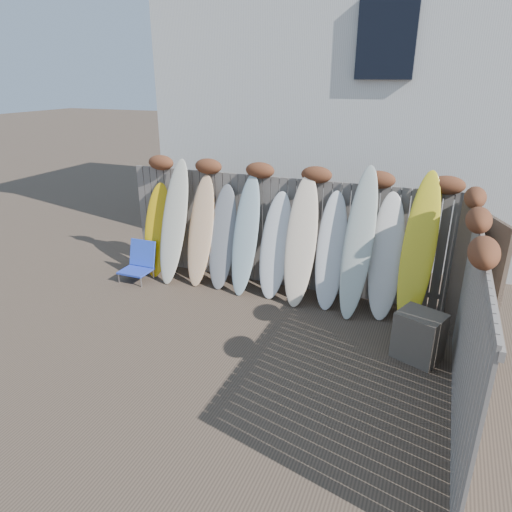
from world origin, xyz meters
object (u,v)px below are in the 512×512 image
at_px(beach_chair, 139,262).
at_px(wooden_crate, 419,336).
at_px(surfboard_0, 157,230).
at_px(lattice_panel, 473,285).

xyz_separation_m(beach_chair, wooden_crate, (5.09, -0.77, 0.00)).
xyz_separation_m(beach_chair, surfboard_0, (0.20, 0.39, 0.54)).
bearing_deg(beach_chair, wooden_crate, -8.64).
distance_m(wooden_crate, lattice_panel, 1.00).
relative_size(wooden_crate, lattice_panel, 0.34).
bearing_deg(surfboard_0, lattice_panel, -12.59).
height_order(beach_chair, surfboard_0, surfboard_0).
distance_m(beach_chair, wooden_crate, 5.15).
distance_m(wooden_crate, surfboard_0, 5.06).
bearing_deg(wooden_crate, surfboard_0, 166.64).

